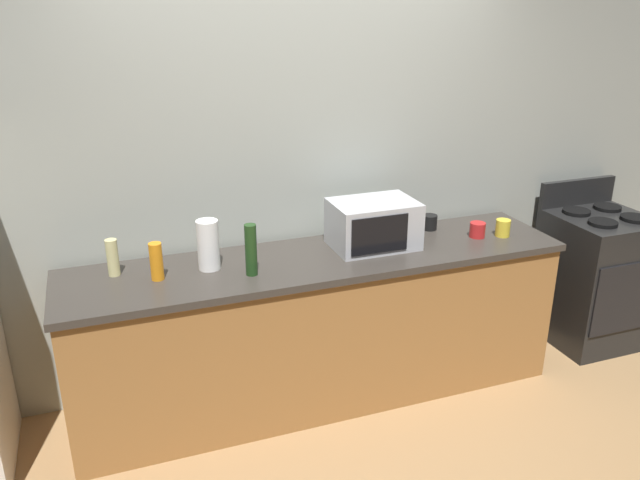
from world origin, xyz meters
TOP-DOWN VIEW (x-y plane):
  - ground_plane at (0.00, 0.00)m, footprint 8.00×8.00m
  - back_wall at (0.00, 0.81)m, footprint 6.40×0.10m
  - counter_run at (0.00, 0.40)m, footprint 2.84×0.64m
  - stove_range at (2.00, 0.40)m, footprint 0.60×0.61m
  - microwave at (0.34, 0.45)m, footprint 0.48×0.35m
  - paper_towel_roll at (-0.61, 0.45)m, footprint 0.12×0.12m
  - bottle_dish_soap at (-0.88, 0.40)m, footprint 0.07×0.07m
  - bottle_vinegar at (-1.09, 0.54)m, footprint 0.06×0.06m
  - bottle_wine at (-0.42, 0.30)m, footprint 0.06×0.06m
  - mug_yellow at (1.15, 0.33)m, footprint 0.09×0.09m
  - mug_black at (0.79, 0.59)m, footprint 0.09×0.09m
  - mug_red at (1.00, 0.37)m, footprint 0.09×0.09m

SIDE VIEW (x-z plane):
  - ground_plane at x=0.00m, z-range 0.00..0.00m
  - counter_run at x=0.00m, z-range 0.00..0.90m
  - stove_range at x=2.00m, z-range -0.08..1.00m
  - mug_red at x=1.00m, z-range 0.90..0.99m
  - mug_black at x=0.79m, z-range 0.90..0.99m
  - mug_yellow at x=1.15m, z-range 0.90..1.00m
  - bottle_vinegar at x=-1.09m, z-range 0.90..1.10m
  - bottle_dish_soap at x=-0.88m, z-range 0.90..1.10m
  - microwave at x=0.34m, z-range 0.90..1.17m
  - paper_towel_roll at x=-0.61m, z-range 0.90..1.17m
  - bottle_wine at x=-0.42m, z-range 0.90..1.18m
  - back_wall at x=0.00m, z-range 0.00..2.70m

